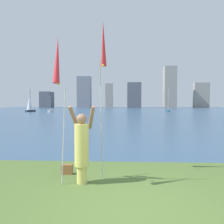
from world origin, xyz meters
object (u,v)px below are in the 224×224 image
at_px(bag, 67,169).
at_px(sailboat_1, 50,111).
at_px(kite_flag_left, 57,64).
at_px(sailboat_6, 30,104).
at_px(kite_flag_right, 103,48).
at_px(person, 82,145).
at_px(sailboat_3, 168,110).

relative_size(bag, sailboat_1, 0.09).
relative_size(kite_flag_left, sailboat_6, 0.65).
distance_m(kite_flag_left, kite_flag_right, 1.66).
bearing_deg(kite_flag_left, sailboat_6, 113.82).
bearing_deg(sailboat_1, kite_flag_left, -71.46).
bearing_deg(bag, kite_flag_left, -86.28).
relative_size(kite_flag_right, bag, 13.63).
relative_size(person, kite_flag_left, 0.55).
distance_m(kite_flag_left, sailboat_6, 51.18).
bearing_deg(sailboat_1, sailboat_6, 156.17).
distance_m(kite_flag_left, sailboat_3, 51.81).
height_order(kite_flag_right, sailboat_3, sailboat_3).
bearing_deg(kite_flag_right, sailboat_3, 76.40).
distance_m(sailboat_1, sailboat_3, 28.27).
bearing_deg(person, kite_flag_left, -130.46).
bearing_deg(sailboat_1, person, -70.74).
xyz_separation_m(person, bag, (-0.55, 0.68, -0.83)).
height_order(person, kite_flag_left, kite_flag_left).
xyz_separation_m(kite_flag_left, sailboat_1, (-14.84, 44.24, -2.64)).
distance_m(person, kite_flag_left, 2.08).
xyz_separation_m(person, kite_flag_left, (-0.48, -0.40, 1.98)).
relative_size(sailboat_1, sailboat_6, 0.63).
bearing_deg(sailboat_6, sailboat_3, 5.67).
bearing_deg(bag, kite_flag_right, 5.55).
height_order(bag, sailboat_3, sailboat_3).
height_order(person, sailboat_1, sailboat_1).
bearing_deg(person, bag, 138.95).
relative_size(person, sailboat_1, 0.56).
height_order(kite_flag_left, kite_flag_right, kite_flag_right).
bearing_deg(kite_flag_left, kite_flag_right, 50.78).
bearing_deg(kite_flag_left, person, 39.57).
bearing_deg(sailboat_6, bag, -65.76).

